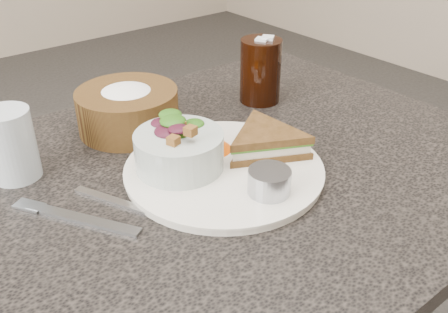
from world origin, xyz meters
name	(u,v)px	position (x,y,z in m)	size (l,w,h in m)	color
dinner_plate	(224,170)	(0.03, -0.02, 0.76)	(0.29, 0.29, 0.01)	silver
sandwich	(266,141)	(0.11, -0.02, 0.78)	(0.15, 0.15, 0.04)	brown
salad_bowl	(179,145)	(-0.02, 0.02, 0.80)	(0.13, 0.13, 0.08)	#A7B5B0
dressing_ramekin	(269,182)	(0.04, -0.11, 0.78)	(0.06, 0.06, 0.04)	#9B9FAA
orange_wedge	(212,142)	(0.05, 0.04, 0.78)	(0.07, 0.07, 0.03)	#EE5505
fork	(82,219)	(-0.18, 0.01, 0.75)	(0.02, 0.17, 0.00)	#91959C
knife	(132,206)	(-0.12, 0.00, 0.75)	(0.01, 0.19, 0.00)	#B3B3B6
bread_basket	(127,103)	(0.00, 0.20, 0.80)	(0.17, 0.17, 0.10)	#543C18
cola_glass	(261,68)	(0.26, 0.15, 0.82)	(0.08, 0.08, 0.13)	black
water_glass	(11,145)	(-0.21, 0.17, 0.80)	(0.07, 0.07, 0.11)	silver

